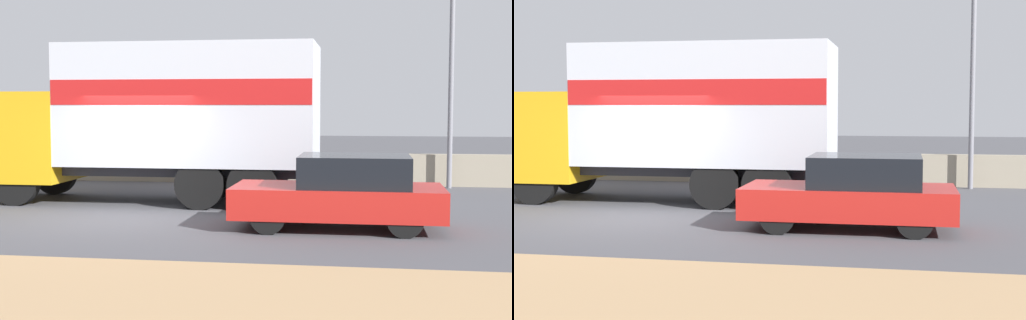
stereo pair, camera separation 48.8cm
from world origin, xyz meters
TOP-DOWN VIEW (x-y plane):
  - ground_plane at (0.00, 0.00)m, footprint 80.00×80.00m
  - stone_wall_backdrop at (0.00, 6.83)m, footprint 60.00×0.35m
  - street_lamp at (7.22, 6.33)m, footprint 0.56×0.28m
  - box_truck at (0.24, 2.38)m, footprint 7.76×2.46m
  - car_hatchback at (4.52, -0.68)m, footprint 3.86×1.76m

SIDE VIEW (x-z plane):
  - ground_plane at x=0.00m, z-range 0.00..0.00m
  - stone_wall_backdrop at x=0.00m, z-range 0.00..0.91m
  - car_hatchback at x=4.52m, z-range 0.00..1.37m
  - box_truck at x=0.24m, z-range 0.26..3.94m
  - street_lamp at x=7.22m, z-range 0.55..7.40m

